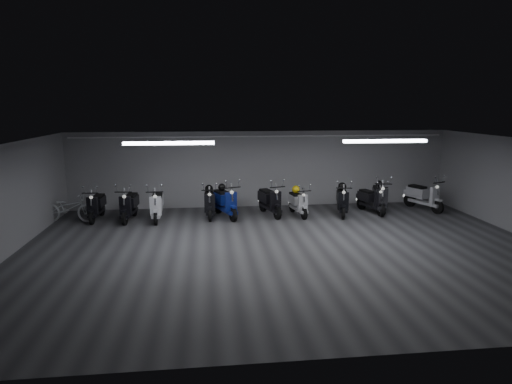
{
  "coord_description": "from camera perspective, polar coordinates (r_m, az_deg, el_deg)",
  "views": [
    {
      "loc": [
        -1.98,
        -10.67,
        3.75
      ],
      "look_at": [
        -0.5,
        2.5,
        1.05
      ],
      "focal_mm": 30.18,
      "sensor_mm": 36.0,
      "label": 1
    }
  ],
  "objects": [
    {
      "name": "helmet_2",
      "position": [
        14.64,
        -4.55,
        0.65
      ],
      "size": [
        0.26,
        0.26,
        0.26
      ],
      "primitive_type": "sphere",
      "color": "black",
      "rests_on": "scooter_4"
    },
    {
      "name": "helmet_0",
      "position": [
        14.89,
        5.32,
        0.34
      ],
      "size": [
        0.28,
        0.28,
        0.28
      ],
      "primitive_type": "sphere",
      "color": "yellow",
      "rests_on": "scooter_6"
    },
    {
      "name": "scooter_3",
      "position": [
        14.56,
        -6.2,
        -0.86
      ],
      "size": [
        0.61,
        1.75,
        1.29
      ],
      "primitive_type": null,
      "rotation": [
        0.0,
        0.0,
        0.02
      ],
      "color": "black",
      "rests_on": "floor"
    },
    {
      "name": "scooter_1",
      "position": [
        14.66,
        -16.49,
        -1.12
      ],
      "size": [
        0.75,
        1.83,
        1.33
      ],
      "primitive_type": null,
      "rotation": [
        0.0,
        0.0,
        -0.09
      ],
      "color": "black",
      "rests_on": "floor"
    },
    {
      "name": "helmet_4",
      "position": [
        15.93,
        16.01,
        1.07
      ],
      "size": [
        0.23,
        0.23,
        0.23
      ],
      "primitive_type": "sphere",
      "color": "black",
      "rests_on": "scooter_9"
    },
    {
      "name": "scooter_0",
      "position": [
        15.1,
        -20.43,
        -1.16
      ],
      "size": [
        0.63,
        1.71,
        1.26
      ],
      "primitive_type": null,
      "rotation": [
        0.0,
        0.0,
        -0.04
      ],
      "color": "black",
      "rests_on": "floor"
    },
    {
      "name": "scooter_2",
      "position": [
        14.42,
        -13.02,
        -1.14
      ],
      "size": [
        0.65,
        1.8,
        1.33
      ],
      "primitive_type": null,
      "rotation": [
        0.0,
        0.0,
        0.03
      ],
      "color": "silver",
      "rests_on": "floor"
    },
    {
      "name": "helmet_1",
      "position": [
        14.74,
        -6.25,
        0.45
      ],
      "size": [
        0.27,
        0.27,
        0.27
      ],
      "primitive_type": "sphere",
      "color": "black",
      "rests_on": "scooter_3"
    },
    {
      "name": "scooter_10",
      "position": [
        16.58,
        21.39,
        0.07
      ],
      "size": [
        1.26,
        1.94,
        1.37
      ],
      "primitive_type": null,
      "rotation": [
        0.0,
        0.0,
        0.38
      ],
      "color": "silver",
      "rests_on": "floor"
    },
    {
      "name": "ceiling",
      "position": [
        10.9,
        4.11,
        6.51
      ],
      "size": [
        14.0,
        10.0,
        0.01
      ],
      "primitive_type": "cube",
      "color": "gray",
      "rests_on": "ground"
    },
    {
      "name": "back_wall",
      "position": [
        15.98,
        0.77,
        3.05
      ],
      "size": [
        14.0,
        0.01,
        2.8
      ],
      "primitive_type": "cube",
      "color": "gray",
      "rests_on": "ground"
    },
    {
      "name": "scooter_8",
      "position": [
        15.6,
        15.06,
        -0.48
      ],
      "size": [
        0.99,
        1.74,
        1.23
      ],
      "primitive_type": null,
      "rotation": [
        0.0,
        0.0,
        0.28
      ],
      "color": "black",
      "rests_on": "floor"
    },
    {
      "name": "scooter_9",
      "position": [
        15.73,
        16.1,
        -0.11
      ],
      "size": [
        1.06,
        1.99,
        1.41
      ],
      "primitive_type": null,
      "rotation": [
        0.0,
        0.0,
        -0.24
      ],
      "color": "black",
      "rests_on": "floor"
    },
    {
      "name": "floor",
      "position": [
        11.49,
        3.9,
        -7.6
      ],
      "size": [
        14.0,
        10.0,
        0.01
      ],
      "primitive_type": "cube",
      "color": "#38383B",
      "rests_on": "ground"
    },
    {
      "name": "helmet_3",
      "position": [
        15.26,
        11.35,
        0.73
      ],
      "size": [
        0.29,
        0.29,
        0.29
      ],
      "primitive_type": "sphere",
      "color": "black",
      "rests_on": "scooter_7"
    },
    {
      "name": "conduit",
      "position": [
        15.76,
        0.82,
        7.4
      ],
      "size": [
        13.6,
        0.05,
        0.05
      ],
      "primitive_type": "cylinder",
      "rotation": [
        0.0,
        1.57,
        0.0
      ],
      "color": "white",
      "rests_on": "back_wall"
    },
    {
      "name": "fluor_strip_left",
      "position": [
        11.76,
        -11.44,
        6.36
      ],
      "size": [
        2.4,
        0.18,
        0.08
      ],
      "primitive_type": "cube",
      "color": "white",
      "rests_on": "ceiling"
    },
    {
      "name": "scooter_5",
      "position": [
        14.7,
        1.86,
        -0.54
      ],
      "size": [
        1.09,
        1.92,
        1.36
      ],
      "primitive_type": null,
      "rotation": [
        0.0,
        0.0,
        0.28
      ],
      "color": "black",
      "rests_on": "floor"
    },
    {
      "name": "bicycle",
      "position": [
        15.16,
        -23.62,
        -1.56
      ],
      "size": [
        1.85,
        0.88,
        1.15
      ],
      "primitive_type": "imported",
      "rotation": [
        0.0,
        0.0,
        1.42
      ],
      "color": "silver",
      "rests_on": "floor"
    },
    {
      "name": "fluor_strip_right",
      "position": [
        12.73,
        16.74,
        6.48
      ],
      "size": [
        2.4,
        0.18,
        0.08
      ],
      "primitive_type": "cube",
      "color": "white",
      "rests_on": "ceiling"
    },
    {
      "name": "front_wall",
      "position": [
        6.45,
        12.15,
        -10.13
      ],
      "size": [
        14.0,
        0.01,
        2.8
      ],
      "primitive_type": "cube",
      "color": "gray",
      "rests_on": "ground"
    },
    {
      "name": "scooter_7",
      "position": [
        15.08,
        11.38,
        -0.57
      ],
      "size": [
        0.97,
        1.84,
        1.31
      ],
      "primitive_type": null,
      "rotation": [
        0.0,
        0.0,
        -0.23
      ],
      "color": "black",
      "rests_on": "floor"
    },
    {
      "name": "scooter_6",
      "position": [
        14.75,
        5.62,
        -0.89
      ],
      "size": [
        0.81,
        1.67,
        1.19
      ],
      "primitive_type": null,
      "rotation": [
        0.0,
        0.0,
        0.18
      ],
      "color": "silver",
      "rests_on": "floor"
    },
    {
      "name": "scooter_4",
      "position": [
        14.46,
        -4.12,
        -0.68
      ],
      "size": [
        1.27,
        1.99,
        1.4
      ],
      "primitive_type": null,
      "rotation": [
        0.0,
        0.0,
        0.37
      ],
      "color": "navy",
      "rests_on": "floor"
    }
  ]
}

